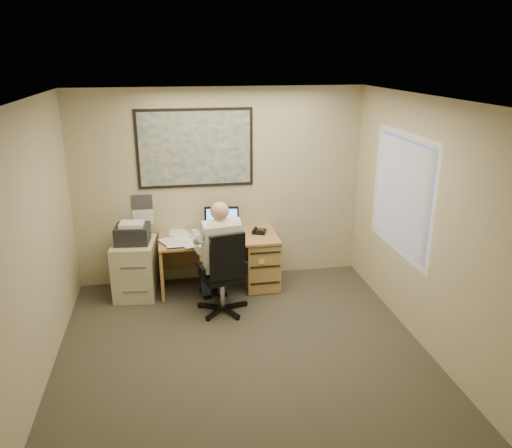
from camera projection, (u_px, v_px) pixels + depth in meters
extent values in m
cube|color=#36332A|center=(246.00, 364.00, 5.26)|extent=(4.00, 4.50, 0.00)
cube|color=white|center=(244.00, 102.00, 4.38)|extent=(4.00, 4.50, 0.00)
cube|color=#BEB490|center=(220.00, 187.00, 6.92)|extent=(4.00, 0.00, 2.70)
cube|color=#BEB490|center=(308.00, 392.00, 2.73)|extent=(4.00, 0.00, 2.70)
cube|color=#BEB490|center=(26.00, 259.00, 4.49)|extent=(0.00, 4.50, 2.70)
cube|color=#BEB490|center=(436.00, 232.00, 5.15)|extent=(0.00, 4.50, 2.70)
cube|color=tan|center=(219.00, 238.00, 6.76)|extent=(1.60, 0.75, 0.03)
cube|color=tan|center=(260.00, 261.00, 6.97)|extent=(0.45, 0.70, 0.70)
cube|color=tan|center=(162.00, 267.00, 6.75)|extent=(0.04, 0.70, 0.70)
cube|color=tan|center=(217.00, 248.00, 7.17)|extent=(1.55, 0.03, 0.55)
cylinder|color=black|center=(222.00, 232.00, 6.90)|extent=(0.19, 0.19, 0.02)
cube|color=black|center=(222.00, 219.00, 6.81)|extent=(0.47, 0.11, 0.35)
cube|color=#5279DF|center=(222.00, 220.00, 6.79)|extent=(0.41, 0.07, 0.30)
cube|color=tan|center=(221.00, 256.00, 6.36)|extent=(0.55, 0.30, 0.02)
cube|color=beige|center=(221.00, 254.00, 6.35)|extent=(0.43, 0.14, 0.02)
cube|color=black|center=(259.00, 232.00, 6.89)|extent=(0.23, 0.22, 0.05)
cylinder|color=silver|center=(207.00, 233.00, 6.66)|extent=(0.07, 0.07, 0.16)
cylinder|color=white|center=(195.00, 233.00, 6.74)|extent=(0.08, 0.08, 0.10)
cube|color=white|center=(185.00, 238.00, 6.67)|extent=(0.60, 0.56, 0.03)
cube|color=#1E4C93|center=(195.00, 148.00, 6.67)|extent=(1.56, 0.03, 1.06)
cube|color=white|center=(143.00, 210.00, 6.82)|extent=(0.28, 0.01, 0.42)
cube|color=beige|center=(135.00, 269.00, 6.67)|extent=(0.60, 0.69, 0.75)
cube|color=black|center=(133.00, 234.00, 6.51)|extent=(0.46, 0.42, 0.24)
cube|color=white|center=(132.00, 224.00, 6.45)|extent=(0.32, 0.27, 0.05)
cylinder|color=silver|center=(222.00, 292.00, 6.28)|extent=(0.06, 0.06, 0.41)
cube|color=black|center=(222.00, 276.00, 6.20)|extent=(0.56, 0.56, 0.07)
cube|color=black|center=(219.00, 258.00, 5.87)|extent=(0.44, 0.15, 0.57)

